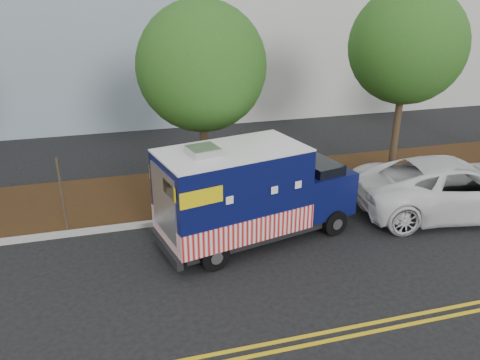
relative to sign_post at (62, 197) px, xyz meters
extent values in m
plane|color=black|center=(3.69, -1.55, -1.20)|extent=(120.00, 120.00, 0.00)
cube|color=#9E9E99|center=(3.69, -0.15, -1.12)|extent=(120.00, 0.18, 0.15)
cube|color=#311E0D|center=(3.69, 1.95, -1.12)|extent=(120.00, 4.00, 0.15)
cube|color=gold|center=(3.69, -6.00, -1.19)|extent=(120.00, 0.10, 0.01)
cube|color=gold|center=(3.69, -6.25, -1.19)|extent=(120.00, 0.10, 0.01)
cylinder|color=#38281C|center=(4.48, 1.51, 0.53)|extent=(0.26, 0.26, 3.46)
sphere|color=#1F5518|center=(4.48, 1.51, 3.29)|extent=(4.10, 4.10, 4.10)
cylinder|color=#38281C|center=(11.84, 1.61, 0.73)|extent=(0.26, 0.26, 3.87)
sphere|color=#1F5518|center=(11.84, 1.61, 3.69)|extent=(4.09, 4.09, 4.09)
cube|color=#473828|center=(0.00, 0.00, 0.00)|extent=(0.06, 0.06, 2.40)
cube|color=black|center=(5.40, -1.66, -0.81)|extent=(5.47, 2.89, 0.26)
cube|color=#090E40|center=(4.59, -1.84, 0.47)|extent=(4.28, 2.96, 2.23)
cube|color=#BA0B0E|center=(4.59, -1.84, -0.32)|extent=(4.33, 3.02, 0.70)
cube|color=white|center=(4.59, -1.84, 1.61)|extent=(4.28, 2.96, 0.06)
cube|color=#B7B7BA|center=(3.77, -2.03, 1.73)|extent=(0.89, 0.89, 0.20)
cube|color=#090E40|center=(7.30, -1.22, -0.04)|extent=(2.08, 2.32, 1.30)
cube|color=black|center=(7.26, -1.23, 0.58)|extent=(1.31, 1.97, 0.60)
cube|color=black|center=(8.14, -1.02, -0.48)|extent=(0.49, 1.83, 0.28)
cube|color=black|center=(2.64, -2.29, -0.78)|extent=(0.63, 2.07, 0.26)
cube|color=#B7B7BA|center=(2.67, -2.29, 0.52)|extent=(0.41, 1.64, 1.77)
cube|color=#B7B7BA|center=(4.61, -0.70, 0.52)|extent=(1.64, 0.41, 1.02)
cube|color=yellow|center=(3.48, -3.23, 0.98)|extent=(1.09, 0.27, 0.42)
cube|color=yellow|center=(2.98, -1.08, 0.98)|extent=(1.09, 0.27, 0.42)
cylinder|color=black|center=(7.61, -2.12, -0.81)|extent=(0.82, 0.43, 0.78)
cylinder|color=black|center=(7.18, -0.27, -0.81)|extent=(0.82, 0.43, 0.78)
cylinder|color=black|center=(3.80, -3.00, -0.81)|extent=(0.82, 0.43, 0.78)
cylinder|color=black|center=(3.38, -1.15, -0.81)|extent=(0.82, 0.43, 0.78)
imported|color=white|center=(11.94, -1.78, -0.31)|extent=(6.78, 3.95, 1.77)
camera|label=1|loc=(1.69, -13.17, 5.58)|focal=35.00mm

